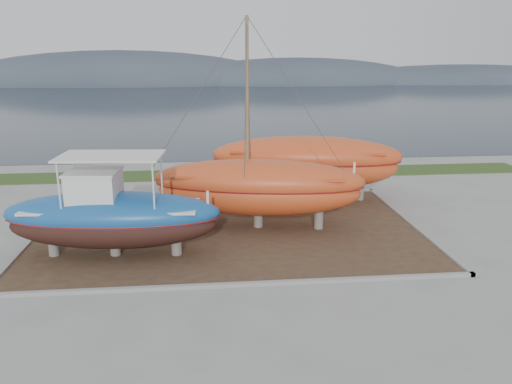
{
  "coord_description": "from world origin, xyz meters",
  "views": [
    {
      "loc": [
        -0.96,
        -18.89,
        8.35
      ],
      "look_at": [
        1.3,
        4.0,
        1.9
      ],
      "focal_mm": 35.0,
      "sensor_mm": 36.0,
      "label": 1
    }
  ],
  "objects_px": {
    "blue_caique": "(112,206)",
    "orange_sailboat": "(258,127)",
    "orange_bare_hull": "(306,169)",
    "white_dinghy": "(64,217)"
  },
  "relations": [
    {
      "from": "orange_sailboat",
      "to": "orange_bare_hull",
      "type": "xyz_separation_m",
      "value": [
        3.28,
        4.6,
        -3.14
      ]
    },
    {
      "from": "blue_caique",
      "to": "orange_sailboat",
      "type": "height_order",
      "value": "orange_sailboat"
    },
    {
      "from": "blue_caique",
      "to": "orange_bare_hull",
      "type": "relative_size",
      "value": 0.82
    },
    {
      "from": "white_dinghy",
      "to": "orange_sailboat",
      "type": "relative_size",
      "value": 0.39
    },
    {
      "from": "blue_caique",
      "to": "white_dinghy",
      "type": "xyz_separation_m",
      "value": [
        -3.03,
        3.51,
        -1.56
      ]
    },
    {
      "from": "blue_caique",
      "to": "orange_bare_hull",
      "type": "bearing_deg",
      "value": 42.5
    },
    {
      "from": "orange_sailboat",
      "to": "orange_bare_hull",
      "type": "bearing_deg",
      "value": 65.16
    },
    {
      "from": "orange_sailboat",
      "to": "orange_bare_hull",
      "type": "relative_size",
      "value": 0.94
    },
    {
      "from": "blue_caique",
      "to": "orange_sailboat",
      "type": "distance_m",
      "value": 7.57
    },
    {
      "from": "blue_caique",
      "to": "white_dinghy",
      "type": "bearing_deg",
      "value": 135.26
    }
  ]
}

